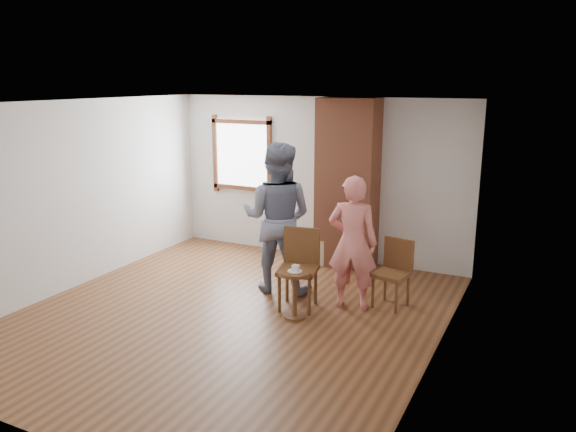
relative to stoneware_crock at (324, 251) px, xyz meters
The scene contains 12 objects.
ground 2.42m from the stoneware_crock, 96.62° to the right, with size 5.50×5.50×0.00m, color brown.
room_shell 2.43m from the stoneware_crock, 100.56° to the right, with size 5.04×5.52×2.62m.
brick_chimney 1.15m from the stoneware_crock, 17.28° to the left, with size 0.90×0.50×2.60m, color #AC5D3D.
stoneware_crock is the anchor object (origin of this frame).
dark_pot 0.50m from the stoneware_crock, behind, with size 0.16×0.16×0.16m, color black.
dining_chair_left 1.79m from the stoneware_crock, 78.02° to the right, with size 0.56×0.56×1.02m.
dining_chair_right 1.87m from the stoneware_crock, 38.61° to the right, with size 0.48×0.48×0.88m.
side_table 2.14m from the stoneware_crock, 77.18° to the right, with size 0.40×0.40×0.60m.
cake_plate 2.17m from the stoneware_crock, 77.18° to the right, with size 0.18×0.18×0.01m, color white.
cake_slice 2.17m from the stoneware_crock, 76.92° to the right, with size 0.08×0.07×0.06m, color white.
man 1.56m from the stoneware_crock, 96.87° to the right, with size 1.00×0.78×2.06m, color #141937.
person_pink 1.88m from the stoneware_crock, 56.01° to the right, with size 0.63×0.41×1.72m, color #E67973.
Camera 1 is at (3.52, -5.49, 2.87)m, focal length 35.00 mm.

